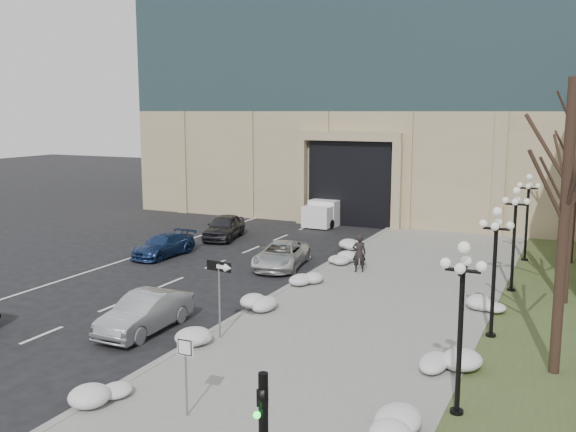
% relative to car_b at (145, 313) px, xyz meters
% --- Properties ---
extents(sidewalk, '(9.00, 40.00, 0.12)m').
position_rel_car_b_xyz_m(sidewalk, '(6.85, 6.06, -0.65)').
color(sidewalk, gray).
rests_on(sidewalk, ground).
extents(curb, '(0.30, 40.00, 0.14)m').
position_rel_car_b_xyz_m(curb, '(2.35, 6.06, -0.64)').
color(curb, gray).
rests_on(curb, ground).
extents(grass_strip, '(4.00, 40.00, 0.10)m').
position_rel_car_b_xyz_m(grass_strip, '(13.35, 6.06, -0.66)').
color(grass_strip, '#3D4A25').
rests_on(grass_strip, ground).
extents(car_b, '(1.57, 4.35, 1.43)m').
position_rel_car_b_xyz_m(car_b, '(0.00, 0.00, 0.00)').
color(car_b, '#999BA0').
rests_on(car_b, ground).
extents(car_c, '(2.00, 4.37, 1.24)m').
position_rel_car_b_xyz_m(car_c, '(-6.77, 10.49, -0.09)').
color(car_c, navy).
rests_on(car_c, ground).
extents(car_d, '(2.94, 5.02, 1.31)m').
position_rel_car_b_xyz_m(car_d, '(0.31, 10.93, -0.06)').
color(car_d, silver).
rests_on(car_d, ground).
extents(car_e, '(2.78, 4.79, 1.53)m').
position_rel_car_b_xyz_m(car_e, '(-6.26, 16.24, 0.05)').
color(car_e, '#2E2D32').
rests_on(car_e, ground).
extents(pedestrian, '(0.80, 0.67, 1.88)m').
position_rel_car_b_xyz_m(pedestrian, '(4.41, 11.32, 0.35)').
color(pedestrian, black).
rests_on(pedestrian, sidewalk).
extents(box_truck, '(2.09, 5.74, 1.82)m').
position_rel_car_b_xyz_m(box_truck, '(-2.24, 24.36, 0.17)').
color(box_truck, white).
rests_on(box_truck, ground).
extents(one_way_sign, '(1.08, 0.32, 2.89)m').
position_rel_car_b_xyz_m(one_way_sign, '(3.19, 0.26, 1.67)').
color(one_way_sign, slate).
rests_on(one_way_sign, ground).
extents(keep_sign, '(0.48, 0.07, 2.24)m').
position_rel_car_b_xyz_m(keep_sign, '(5.25, -5.11, 0.93)').
color(keep_sign, slate).
rests_on(keep_sign, ground).
extents(snow_clump_b, '(1.10, 1.60, 0.36)m').
position_rel_car_b_xyz_m(snow_clump_b, '(2.59, -5.30, -0.41)').
color(snow_clump_b, silver).
rests_on(snow_clump_b, sidewalk).
extents(snow_clump_c, '(1.10, 1.60, 0.36)m').
position_rel_car_b_xyz_m(snow_clump_c, '(2.78, -0.67, -0.41)').
color(snow_clump_c, silver).
rests_on(snow_clump_c, sidewalk).
extents(snow_clump_d, '(1.10, 1.60, 0.36)m').
position_rel_car_b_xyz_m(snow_clump_d, '(2.80, 3.79, -0.41)').
color(snow_clump_d, silver).
rests_on(snow_clump_d, sidewalk).
extents(snow_clump_e, '(1.10, 1.60, 0.36)m').
position_rel_car_b_xyz_m(snow_clump_e, '(2.80, 7.98, -0.41)').
color(snow_clump_e, silver).
rests_on(snow_clump_e, sidewalk).
extents(snow_clump_f, '(1.10, 1.60, 0.36)m').
position_rel_car_b_xyz_m(snow_clump_f, '(2.97, 12.56, -0.41)').
color(snow_clump_f, silver).
rests_on(snow_clump_f, sidewalk).
extents(snow_clump_g, '(1.10, 1.60, 0.36)m').
position_rel_car_b_xyz_m(snow_clump_g, '(2.47, 16.54, -0.41)').
color(snow_clump_g, silver).
rests_on(snow_clump_g, sidewalk).
extents(snow_clump_i, '(1.10, 1.60, 0.36)m').
position_rel_car_b_xyz_m(snow_clump_i, '(10.87, 0.90, -0.41)').
color(snow_clump_i, silver).
rests_on(snow_clump_i, sidewalk).
extents(snow_clump_j, '(1.10, 1.60, 0.36)m').
position_rel_car_b_xyz_m(snow_clump_j, '(11.14, 7.51, -0.41)').
color(snow_clump_j, silver).
rests_on(snow_clump_j, sidewalk).
extents(lamppost_a, '(1.18, 1.18, 4.76)m').
position_rel_car_b_xyz_m(lamppost_a, '(11.65, -1.94, 2.36)').
color(lamppost_a, black).
rests_on(lamppost_a, ground).
extents(lamppost_b, '(1.18, 1.18, 4.76)m').
position_rel_car_b_xyz_m(lamppost_b, '(11.65, 4.56, 2.36)').
color(lamppost_b, black).
rests_on(lamppost_b, ground).
extents(lamppost_c, '(1.18, 1.18, 4.76)m').
position_rel_car_b_xyz_m(lamppost_c, '(11.65, 11.06, 2.36)').
color(lamppost_c, black).
rests_on(lamppost_c, ground).
extents(lamppost_d, '(1.18, 1.18, 4.76)m').
position_rel_car_b_xyz_m(lamppost_d, '(11.65, 17.56, 2.36)').
color(lamppost_d, black).
rests_on(lamppost_d, ground).
extents(tree_near, '(3.20, 3.20, 9.00)m').
position_rel_car_b_xyz_m(tree_near, '(13.85, 2.06, 5.11)').
color(tree_near, black).
rests_on(tree_near, ground).
extents(tree_mid, '(3.20, 3.20, 8.50)m').
position_rel_car_b_xyz_m(tree_mid, '(13.85, 10.06, 4.79)').
color(tree_mid, black).
rests_on(tree_mid, ground).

